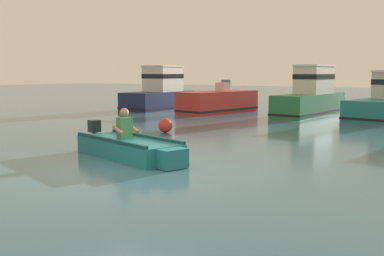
% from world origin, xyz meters
% --- Properties ---
extents(ground_plane, '(120.00, 120.00, 0.00)m').
position_xyz_m(ground_plane, '(0.00, 0.00, 0.00)').
color(ground_plane, '#386070').
extents(rowboat_with_person, '(3.65, 2.03, 1.19)m').
position_xyz_m(rowboat_with_person, '(-1.11, 1.46, 0.25)').
color(rowboat_with_person, '#1E727A').
rests_on(rowboat_with_person, ground).
extents(moored_boat_navy, '(2.10, 4.75, 2.44)m').
position_xyz_m(moored_boat_navy, '(-9.18, 14.23, 0.89)').
color(moored_boat_navy, '#19234C').
rests_on(moored_boat_navy, ground).
extents(moored_boat_red, '(2.60, 4.94, 1.68)m').
position_xyz_m(moored_boat_red, '(-5.27, 13.82, 0.53)').
color(moored_boat_red, '#B72D28').
rests_on(moored_boat_red, ground).
extents(moored_boat_green, '(2.15, 5.56, 2.42)m').
position_xyz_m(moored_boat_green, '(-0.83, 14.97, 0.89)').
color(moored_boat_green, '#287042').
rests_on(moored_boat_green, ground).
extents(mooring_buoy, '(0.49, 0.49, 0.49)m').
position_xyz_m(mooring_buoy, '(-3.08, 5.83, 0.25)').
color(mooring_buoy, red).
rests_on(mooring_buoy, ground).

